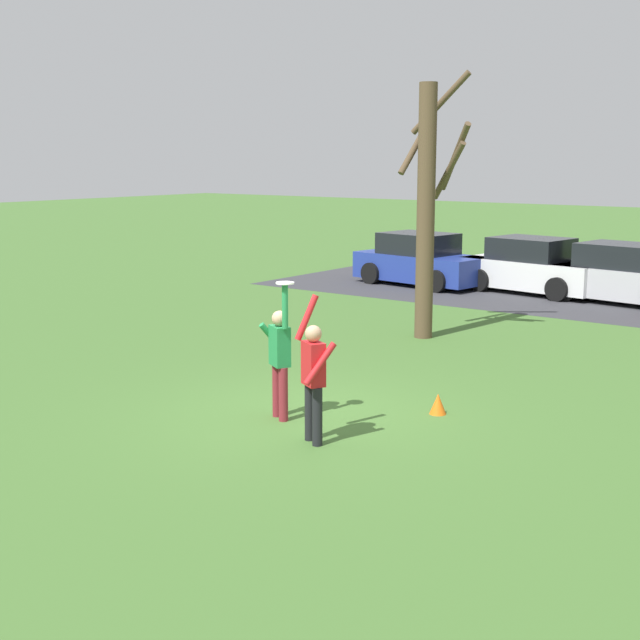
% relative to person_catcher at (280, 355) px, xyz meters
% --- Properties ---
extents(ground_plane, '(120.00, 120.00, 0.00)m').
position_rel_person_catcher_xyz_m(ground_plane, '(0.22, 0.34, -0.98)').
color(ground_plane, '#426B2D').
extents(person_catcher, '(0.58, 0.52, 2.08)m').
position_rel_person_catcher_xyz_m(person_catcher, '(0.00, 0.00, 0.00)').
color(person_catcher, maroon).
rests_on(person_catcher, ground_plane).
extents(person_defender, '(0.65, 0.61, 2.04)m').
position_rel_person_catcher_xyz_m(person_defender, '(1.09, -0.61, -0.00)').
color(person_defender, black).
rests_on(person_defender, ground_plane).
extents(frisbee_disc, '(0.27, 0.27, 0.02)m').
position_rel_person_catcher_xyz_m(frisbee_disc, '(0.20, -0.11, 1.11)').
color(frisbee_disc, white).
rests_on(frisbee_disc, person_catcher).
extents(parked_car_blue, '(4.31, 2.48, 1.59)m').
position_rel_person_catcher_xyz_m(parked_car_blue, '(-5.46, 13.50, -0.25)').
color(parked_car_blue, '#233893').
rests_on(parked_car_blue, ground_plane).
extents(parked_car_white, '(4.31, 2.48, 1.59)m').
position_rel_person_catcher_xyz_m(parked_car_white, '(-2.05, 14.08, -0.25)').
color(parked_car_white, white).
rests_on(parked_car_white, ground_plane).
extents(parked_car_silver, '(4.31, 2.48, 1.59)m').
position_rel_person_catcher_xyz_m(parked_car_silver, '(0.65, 13.87, -0.25)').
color(parked_car_silver, '#BCBCC1').
rests_on(parked_car_silver, ground_plane).
extents(parking_strip, '(21.15, 6.40, 0.01)m').
position_rel_person_catcher_xyz_m(parking_strip, '(0.77, 13.69, -0.98)').
color(parking_strip, '#38383D').
rests_on(parking_strip, ground_plane).
extents(bare_tree_tall, '(1.71, 1.31, 5.68)m').
position_rel_person_catcher_xyz_m(bare_tree_tall, '(-1.33, 6.63, 1.91)').
color(bare_tree_tall, brown).
rests_on(bare_tree_tall, ground_plane).
extents(field_cone_orange, '(0.26, 0.26, 0.32)m').
position_rel_person_catcher_xyz_m(field_cone_orange, '(1.79, 1.63, -0.82)').
color(field_cone_orange, orange).
rests_on(field_cone_orange, ground_plane).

